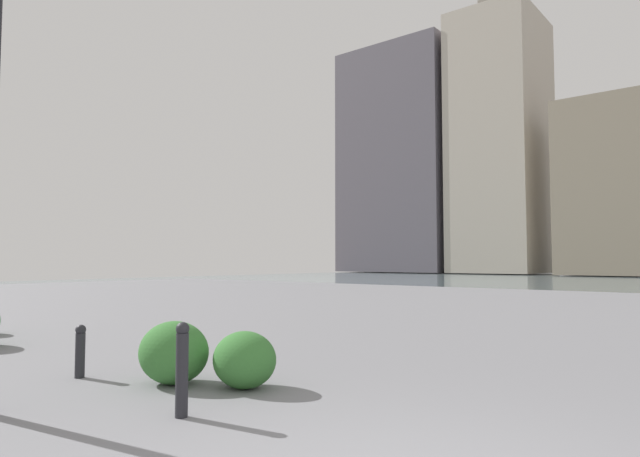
{
  "coord_description": "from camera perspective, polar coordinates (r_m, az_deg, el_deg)",
  "views": [
    {
      "loc": [
        -1.59,
        2.84,
        1.48
      ],
      "look_at": [
        5.96,
        -6.49,
        2.2
      ],
      "focal_mm": 30.6,
      "sensor_mm": 36.0,
      "label": 1
    }
  ],
  "objects": [
    {
      "name": "building_slab",
      "position": [
        67.15,
        29.62,
        3.77
      ],
      "size": [
        13.24,
        10.48,
        18.72
      ],
      "color": "gray",
      "rests_on": "ground"
    },
    {
      "name": "bollard_near",
      "position": [
        5.52,
        -14.23,
        -13.91
      ],
      "size": [
        0.13,
        0.13,
        0.9
      ],
      "color": "#232328",
      "rests_on": "ground"
    },
    {
      "name": "shrub_low",
      "position": [
        6.98,
        -15.04,
        -12.41
      ],
      "size": [
        0.88,
        0.8,
        0.75
      ],
      "color": "#387533",
      "rests_on": "ground"
    },
    {
      "name": "bollard_mid",
      "position": [
        7.73,
        -23.78,
        -11.53
      ],
      "size": [
        0.13,
        0.13,
        0.67
      ],
      "color": "#232328",
      "rests_on": "ground"
    },
    {
      "name": "shrub_round",
      "position": [
        6.59,
        -7.9,
        -13.44
      ],
      "size": [
        0.78,
        0.7,
        0.66
      ],
      "color": "#387533",
      "rests_on": "ground"
    },
    {
      "name": "building_highrise",
      "position": [
        79.54,
        8.67,
        6.94
      ],
      "size": [
        15.97,
        11.14,
        31.44
      ],
      "color": "#5B5660",
      "rests_on": "ground"
    },
    {
      "name": "building_annex",
      "position": [
        74.72,
        18.37,
        8.43
      ],
      "size": [
        10.15,
        12.51,
        35.27
      ],
      "color": "#B2A899",
      "rests_on": "ground"
    }
  ]
}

